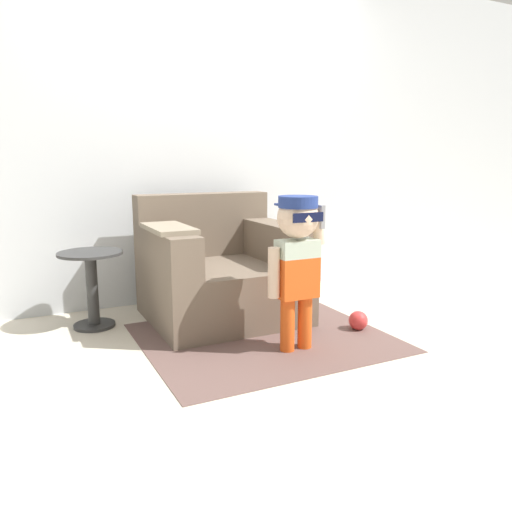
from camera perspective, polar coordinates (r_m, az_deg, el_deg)
The scene contains 7 objects.
ground_plane at distance 3.41m, azimuth -0.04°, elevation -7.50°, with size 10.00×10.00×0.00m, color beige.
wall_back at distance 3.97m, azimuth -5.27°, elevation 14.08°, with size 10.00×0.05×2.60m.
armchair at distance 3.45m, azimuth -4.20°, elevation -1.96°, with size 1.00×0.91×0.84m.
person_child at distance 2.78m, azimuth 4.72°, elevation 0.81°, with size 0.36×0.27×0.88m.
side_table at distance 3.40m, azimuth -18.26°, elevation -2.84°, with size 0.41×0.41×0.50m.
rug at distance 3.11m, azimuth 0.94°, elevation -9.26°, with size 1.45×1.25×0.01m.
toy_ball at distance 3.30m, azimuth 11.60°, elevation -7.23°, with size 0.12×0.12×0.12m.
Camera 1 is at (-1.43, -2.90, 1.08)m, focal length 35.00 mm.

